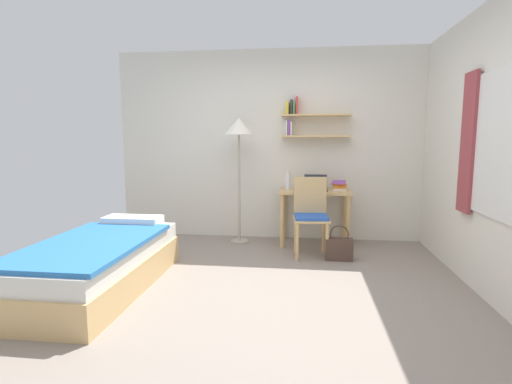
{
  "coord_description": "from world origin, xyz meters",
  "views": [
    {
      "loc": [
        0.43,
        -3.42,
        1.39
      ],
      "look_at": [
        -0.06,
        0.51,
        0.85
      ],
      "focal_mm": 27.32,
      "sensor_mm": 36.0,
      "label": 1
    }
  ],
  "objects_px": {
    "laptop": "(316,186)",
    "book_stack": "(339,185)",
    "water_bottle": "(288,181)",
    "desk": "(315,201)",
    "bed": "(99,264)",
    "standing_lamp": "(239,133)",
    "desk_chair": "(311,213)",
    "handbag": "(339,248)"
  },
  "relations": [
    {
      "from": "water_bottle",
      "to": "book_stack",
      "type": "relative_size",
      "value": 0.85
    },
    {
      "from": "bed",
      "to": "handbag",
      "type": "height_order",
      "value": "bed"
    },
    {
      "from": "desk",
      "to": "book_stack",
      "type": "xyz_separation_m",
      "value": [
        0.32,
        0.05,
        0.2
      ]
    },
    {
      "from": "water_bottle",
      "to": "handbag",
      "type": "xyz_separation_m",
      "value": [
        0.62,
        -0.68,
        -0.7
      ]
    },
    {
      "from": "water_bottle",
      "to": "handbag",
      "type": "distance_m",
      "value": 1.16
    },
    {
      "from": "desk_chair",
      "to": "handbag",
      "type": "height_order",
      "value": "desk_chair"
    },
    {
      "from": "book_stack",
      "to": "handbag",
      "type": "relative_size",
      "value": 0.65
    },
    {
      "from": "desk",
      "to": "book_stack",
      "type": "height_order",
      "value": "book_stack"
    },
    {
      "from": "water_bottle",
      "to": "desk_chair",
      "type": "bearing_deg",
      "value": -59.61
    },
    {
      "from": "desk",
      "to": "laptop",
      "type": "bearing_deg",
      "value": -45.1
    },
    {
      "from": "bed",
      "to": "desk",
      "type": "xyz_separation_m",
      "value": [
        2.02,
        1.83,
        0.34
      ]
    },
    {
      "from": "bed",
      "to": "laptop",
      "type": "relative_size",
      "value": 6.33
    },
    {
      "from": "water_bottle",
      "to": "book_stack",
      "type": "xyz_separation_m",
      "value": [
        0.67,
        0.05,
        -0.05
      ]
    },
    {
      "from": "book_stack",
      "to": "laptop",
      "type": "bearing_deg",
      "value": -170.05
    },
    {
      "from": "laptop",
      "to": "desk",
      "type": "bearing_deg",
      "value": 134.9
    },
    {
      "from": "book_stack",
      "to": "handbag",
      "type": "height_order",
      "value": "book_stack"
    },
    {
      "from": "laptop",
      "to": "book_stack",
      "type": "relative_size",
      "value": 1.12
    },
    {
      "from": "laptop",
      "to": "water_bottle",
      "type": "relative_size",
      "value": 1.32
    },
    {
      "from": "water_bottle",
      "to": "desk",
      "type": "bearing_deg",
      "value": -0.18
    },
    {
      "from": "water_bottle",
      "to": "book_stack",
      "type": "height_order",
      "value": "water_bottle"
    },
    {
      "from": "laptop",
      "to": "book_stack",
      "type": "xyz_separation_m",
      "value": [
        0.31,
        0.05,
        0.01
      ]
    },
    {
      "from": "water_bottle",
      "to": "handbag",
      "type": "bearing_deg",
      "value": -47.27
    },
    {
      "from": "standing_lamp",
      "to": "desk_chair",
      "type": "bearing_deg",
      "value": -26.64
    },
    {
      "from": "standing_lamp",
      "to": "book_stack",
      "type": "distance_m",
      "value": 1.49
    },
    {
      "from": "bed",
      "to": "book_stack",
      "type": "distance_m",
      "value": 3.05
    },
    {
      "from": "laptop",
      "to": "handbag",
      "type": "relative_size",
      "value": 0.73
    },
    {
      "from": "desk",
      "to": "bed",
      "type": "bearing_deg",
      "value": -137.86
    },
    {
      "from": "bed",
      "to": "desk_chair",
      "type": "distance_m",
      "value": 2.38
    },
    {
      "from": "desk",
      "to": "water_bottle",
      "type": "relative_size",
      "value": 4.03
    },
    {
      "from": "desk_chair",
      "to": "desk",
      "type": "bearing_deg",
      "value": 83.41
    },
    {
      "from": "desk",
      "to": "desk_chair",
      "type": "distance_m",
      "value": 0.51
    },
    {
      "from": "desk",
      "to": "water_bottle",
      "type": "xyz_separation_m",
      "value": [
        -0.36,
        0.0,
        0.26
      ]
    },
    {
      "from": "desk",
      "to": "laptop",
      "type": "relative_size",
      "value": 3.05
    },
    {
      "from": "laptop",
      "to": "handbag",
      "type": "height_order",
      "value": "laptop"
    },
    {
      "from": "standing_lamp",
      "to": "book_stack",
      "type": "xyz_separation_m",
      "value": [
        1.32,
        0.08,
        -0.68
      ]
    },
    {
      "from": "desk",
      "to": "handbag",
      "type": "height_order",
      "value": "desk"
    },
    {
      "from": "desk_chair",
      "to": "water_bottle",
      "type": "height_order",
      "value": "water_bottle"
    },
    {
      "from": "handbag",
      "to": "water_bottle",
      "type": "bearing_deg",
      "value": 132.73
    },
    {
      "from": "laptop",
      "to": "water_bottle",
      "type": "bearing_deg",
      "value": 178.73
    },
    {
      "from": "bed",
      "to": "book_stack",
      "type": "xyz_separation_m",
      "value": [
        2.34,
        1.88,
        0.55
      ]
    },
    {
      "from": "bed",
      "to": "standing_lamp",
      "type": "distance_m",
      "value": 2.4
    },
    {
      "from": "desk",
      "to": "book_stack",
      "type": "bearing_deg",
      "value": 8.5
    }
  ]
}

